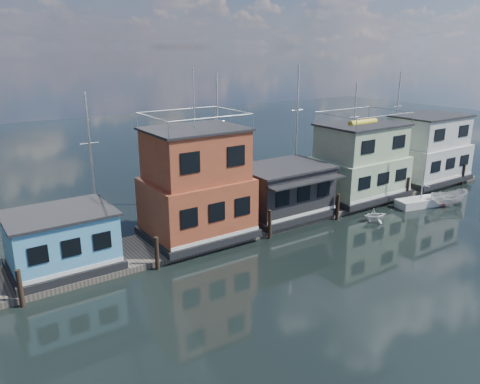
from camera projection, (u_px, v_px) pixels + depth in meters
ground at (408, 271)px, 29.56m from camera, size 160.00×160.00×0.00m
dock at (287, 215)px, 38.97m from camera, size 48.00×5.00×0.40m
houseboat_blue at (62, 240)px, 28.70m from camera, size 6.40×4.90×3.66m
houseboat_red at (196, 186)px, 33.25m from camera, size 7.40×5.90×11.86m
houseboat_dark at (283, 190)px, 38.03m from camera, size 7.40×6.10×4.06m
houseboat_green at (360, 162)px, 42.55m from camera, size 8.40×5.90×7.03m
houseboat_white at (427, 149)px, 47.93m from camera, size 8.40×5.90×6.66m
pilings at (307, 215)px, 36.32m from camera, size 42.28×0.28×2.20m
background_masts at (287, 135)px, 44.68m from camera, size 36.40×0.16×12.00m
red_kayak at (428, 204)px, 41.51m from camera, size 3.05×1.69×0.46m
motorboat at (448, 198)px, 41.60m from camera, size 3.90×2.52×1.41m
dinghy_white at (375, 215)px, 37.92m from camera, size 2.49×2.31×1.07m
day_sailer at (421, 201)px, 41.58m from camera, size 4.82×2.47×7.25m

